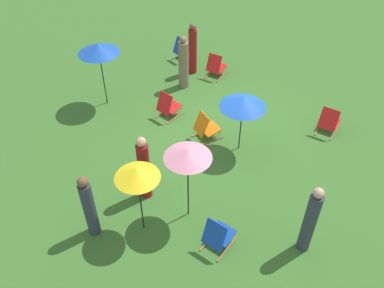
# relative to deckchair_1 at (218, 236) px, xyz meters

# --- Properties ---
(ground_plane) EXTENTS (40.00, 40.00, 0.00)m
(ground_plane) POSITION_rel_deckchair_1_xyz_m (2.28, -2.79, -0.37)
(ground_plane) COLOR #386B28
(deckchair_1) EXTENTS (0.56, 0.81, 0.83)m
(deckchair_1) POSITION_rel_deckchair_1_xyz_m (0.00, 0.00, 0.00)
(deckchair_1) COLOR olive
(deckchair_1) RESTS_ON ground
(deckchair_2) EXTENTS (0.51, 0.78, 0.83)m
(deckchair_2) POSITION_rel_deckchair_1_xyz_m (4.04, -2.42, 0.00)
(deckchair_2) COLOR olive
(deckchair_2) RESTS_ON ground
(deckchair_3) EXTENTS (0.63, 0.84, 0.83)m
(deckchair_3) POSITION_rel_deckchair_1_xyz_m (4.54, -5.09, 0.00)
(deckchair_3) COLOR olive
(deckchair_3) RESTS_ON ground
(deckchair_5) EXTENTS (0.68, 0.87, 0.83)m
(deckchair_5) POSITION_rel_deckchair_1_xyz_m (2.58, -2.45, 0.00)
(deckchair_5) COLOR olive
(deckchair_5) RESTS_ON ground
(deckchair_6) EXTENTS (0.61, 0.84, 0.83)m
(deckchair_6) POSITION_rel_deckchair_1_xyz_m (0.29, -5.03, 0.00)
(deckchair_6) COLOR olive
(deckchair_6) RESTS_ON ground
(deckchair_8) EXTENTS (0.55, 0.80, 0.83)m
(deckchair_8) POSITION_rel_deckchair_1_xyz_m (6.15, -5.14, 0.00)
(deckchair_8) COLOR olive
(deckchair_8) RESTS_ON ground
(umbrella_0) EXTENTS (0.92, 0.92, 1.83)m
(umbrella_0) POSITION_rel_deckchair_1_xyz_m (1.49, 0.76, 1.34)
(umbrella_0) COLOR black
(umbrella_0) RESTS_ON ground
(umbrella_1) EXTENTS (1.18, 1.18, 1.69)m
(umbrella_1) POSITION_rel_deckchair_1_xyz_m (1.65, -2.77, 1.16)
(umbrella_1) COLOR black
(umbrella_1) RESTS_ON ground
(umbrella_2) EXTENTS (1.19, 1.19, 1.99)m
(umbrella_2) POSITION_rel_deckchair_1_xyz_m (5.93, -1.59, 1.48)
(umbrella_2) COLOR black
(umbrella_2) RESTS_ON ground
(umbrella_3) EXTENTS (0.99, 0.99, 1.97)m
(umbrella_3) POSITION_rel_deckchair_1_xyz_m (1.06, -0.20, 1.49)
(umbrella_3) COLOR black
(umbrella_3) RESTS_ON ground
(person_0) EXTENTS (0.34, 0.34, 1.76)m
(person_0) POSITION_rel_deckchair_1_xyz_m (5.28, -4.75, 0.47)
(person_0) COLOR maroon
(person_0) RESTS_ON ground
(person_1) EXTENTS (0.37, 0.37, 1.77)m
(person_1) POSITION_rel_deckchair_1_xyz_m (2.18, 0.07, 0.48)
(person_1) COLOR maroon
(person_1) RESTS_ON ground
(person_2) EXTENTS (0.35, 0.35, 1.81)m
(person_2) POSITION_rel_deckchair_1_xyz_m (-1.31, -1.24, 0.50)
(person_2) COLOR #333847
(person_2) RESTS_ON ground
(person_3) EXTENTS (0.37, 0.37, 1.67)m
(person_3) POSITION_rel_deckchair_1_xyz_m (2.20, 1.56, 0.45)
(person_3) COLOR #333847
(person_3) RESTS_ON ground
(person_4) EXTENTS (0.33, 0.33, 1.75)m
(person_4) POSITION_rel_deckchair_1_xyz_m (4.88, -3.91, 0.45)
(person_4) COLOR #72664C
(person_4) RESTS_ON ground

